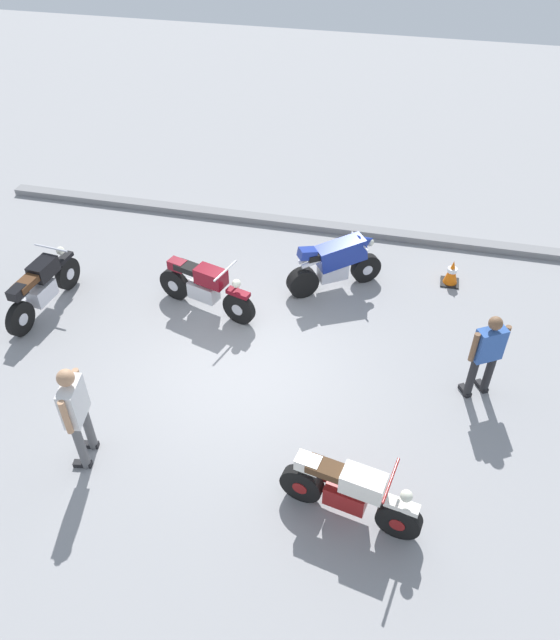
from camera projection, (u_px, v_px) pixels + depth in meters
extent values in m
plane|color=gray|center=(242.00, 365.00, 10.44)|extent=(40.00, 40.00, 0.00)
cube|color=gray|center=(297.00, 223.00, 13.80)|extent=(14.00, 0.30, 0.15)
cylinder|color=black|center=(366.00, 268.00, 12.10)|extent=(0.59, 0.46, 0.60)
cylinder|color=black|center=(303.00, 282.00, 11.74)|extent=(0.62, 0.52, 0.60)
cylinder|color=silver|center=(366.00, 268.00, 12.10)|extent=(0.27, 0.27, 0.21)
cylinder|color=silver|center=(303.00, 282.00, 11.74)|extent=(0.27, 0.27, 0.21)
cube|color=silver|center=(333.00, 271.00, 11.84)|extent=(0.62, 0.54, 0.32)
cube|color=navy|center=(341.00, 253.00, 11.62)|extent=(1.02, 0.84, 0.57)
cone|color=navy|center=(366.00, 241.00, 11.66)|extent=(0.48, 0.48, 0.39)
cube|color=black|center=(322.00, 254.00, 11.47)|extent=(0.64, 0.55, 0.12)
cube|color=navy|center=(307.00, 253.00, 11.34)|extent=(0.41, 0.37, 0.23)
cylinder|color=silver|center=(311.00, 263.00, 11.41)|extent=(0.38, 0.29, 0.17)
cylinder|color=silver|center=(308.00, 259.00, 11.53)|extent=(0.38, 0.29, 0.17)
cylinder|color=silver|center=(360.00, 241.00, 11.61)|extent=(0.41, 0.60, 0.04)
sphere|color=silver|center=(370.00, 242.00, 11.72)|extent=(0.16, 0.16, 0.16)
cylinder|color=black|center=(68.00, 273.00, 11.93)|extent=(0.19, 0.65, 0.64)
cylinder|color=black|center=(21.00, 319.00, 10.89)|extent=(0.19, 0.65, 0.64)
cylinder|color=silver|center=(68.00, 273.00, 11.93)|extent=(0.16, 0.24, 0.22)
cylinder|color=silver|center=(21.00, 319.00, 10.89)|extent=(0.16, 0.24, 0.22)
cube|color=silver|center=(42.00, 292.00, 11.31)|extent=(0.34, 0.59, 0.32)
cube|color=black|center=(43.00, 269.00, 11.19)|extent=(0.38, 0.59, 0.30)
cube|color=black|center=(64.00, 259.00, 11.70)|extent=(0.21, 0.45, 0.08)
cube|color=#4C2D19|center=(28.00, 282.00, 10.85)|extent=(0.32, 0.62, 0.12)
cube|color=black|center=(17.00, 293.00, 10.65)|extent=(0.25, 0.34, 0.18)
cylinder|color=silver|center=(22.00, 305.00, 11.09)|extent=(0.17, 0.57, 0.16)
cylinder|color=silver|center=(51.00, 248.00, 11.27)|extent=(0.70, 0.11, 0.04)
sphere|color=silver|center=(60.00, 251.00, 11.55)|extent=(0.16, 0.16, 0.16)
cylinder|color=black|center=(239.00, 308.00, 11.11)|extent=(0.65, 0.30, 0.64)
cylinder|color=black|center=(175.00, 284.00, 11.66)|extent=(0.65, 0.30, 0.64)
cylinder|color=silver|center=(239.00, 308.00, 11.11)|extent=(0.25, 0.20, 0.22)
cylinder|color=silver|center=(175.00, 284.00, 11.66)|extent=(0.25, 0.20, 0.22)
cube|color=silver|center=(204.00, 291.00, 11.34)|extent=(0.62, 0.43, 0.32)
cube|color=maroon|center=(211.00, 277.00, 11.01)|extent=(0.63, 0.47, 0.30)
cube|color=maroon|center=(238.00, 293.00, 10.89)|extent=(0.47, 0.28, 0.08)
cube|color=black|center=(191.00, 269.00, 11.16)|extent=(0.65, 0.42, 0.12)
cube|color=maroon|center=(177.00, 265.00, 11.29)|extent=(0.37, 0.30, 0.18)
cylinder|color=silver|center=(192.00, 282.00, 11.64)|extent=(0.56, 0.26, 0.16)
cylinder|color=silver|center=(225.00, 271.00, 10.72)|extent=(0.24, 0.68, 0.04)
sphere|color=silver|center=(236.00, 284.00, 10.77)|extent=(0.16, 0.16, 0.16)
cylinder|color=black|center=(399.00, 520.00, 7.87)|extent=(0.62, 0.27, 0.60)
cylinder|color=black|center=(302.00, 484.00, 8.28)|extent=(0.62, 0.27, 0.60)
cylinder|color=maroon|center=(399.00, 520.00, 7.87)|extent=(0.24, 0.22, 0.21)
cylinder|color=maroon|center=(302.00, 484.00, 8.28)|extent=(0.24, 0.22, 0.21)
cube|color=maroon|center=(346.00, 496.00, 8.02)|extent=(0.60, 0.38, 0.32)
cube|color=white|center=(363.00, 483.00, 7.70)|extent=(0.61, 0.42, 0.30)
cube|color=white|center=(402.00, 505.00, 7.65)|extent=(0.46, 0.24, 0.08)
cube|color=#4C331E|center=(330.00, 470.00, 7.83)|extent=(0.64, 0.37, 0.12)
cube|color=white|center=(308.00, 463.00, 7.94)|extent=(0.36, 0.28, 0.18)
cylinder|color=maroon|center=(322.00, 477.00, 8.30)|extent=(0.57, 0.21, 0.16)
cylinder|color=maroon|center=(391.00, 480.00, 7.44)|extent=(0.17, 0.69, 0.04)
sphere|color=silver|center=(406.00, 496.00, 7.50)|extent=(0.16, 0.16, 0.16)
cylinder|color=#262628|center=(488.00, 373.00, 9.74)|extent=(0.18, 0.18, 0.79)
cube|color=black|center=(482.00, 386.00, 10.02)|extent=(0.22, 0.27, 0.08)
cylinder|color=#262628|center=(471.00, 378.00, 9.67)|extent=(0.18, 0.18, 0.79)
cube|color=black|center=(465.00, 391.00, 9.94)|extent=(0.22, 0.27, 0.08)
cube|color=#3359A5|center=(489.00, 344.00, 9.27)|extent=(0.50, 0.42, 0.56)
cylinder|color=brown|center=(505.00, 340.00, 9.32)|extent=(0.12, 0.12, 0.53)
cylinder|color=brown|center=(474.00, 347.00, 9.19)|extent=(0.12, 0.12, 0.53)
sphere|color=brown|center=(496.00, 323.00, 9.00)|extent=(0.21, 0.21, 0.21)
cylinder|color=#59595B|center=(88.00, 427.00, 8.85)|extent=(0.15, 0.15, 0.88)
cube|color=black|center=(90.00, 445.00, 9.11)|extent=(0.27, 0.14, 0.08)
cylinder|color=#59595B|center=(81.00, 447.00, 8.58)|extent=(0.15, 0.15, 0.88)
cube|color=black|center=(83.00, 464.00, 8.84)|extent=(0.27, 0.14, 0.08)
cube|color=silver|center=(73.00, 402.00, 8.23)|extent=(0.30, 0.52, 0.62)
cylinder|color=tan|center=(80.00, 385.00, 8.44)|extent=(0.10, 0.10, 0.58)
cylinder|color=tan|center=(66.00, 417.00, 8.00)|extent=(0.10, 0.10, 0.58)
sphere|color=tan|center=(65.00, 378.00, 7.93)|extent=(0.24, 0.24, 0.24)
cube|color=black|center=(450.00, 282.00, 12.21)|extent=(0.36, 0.36, 0.03)
cone|color=orange|center=(452.00, 272.00, 12.04)|extent=(0.28, 0.28, 0.50)
cylinder|color=white|center=(452.00, 270.00, 12.02)|extent=(0.19, 0.19, 0.08)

